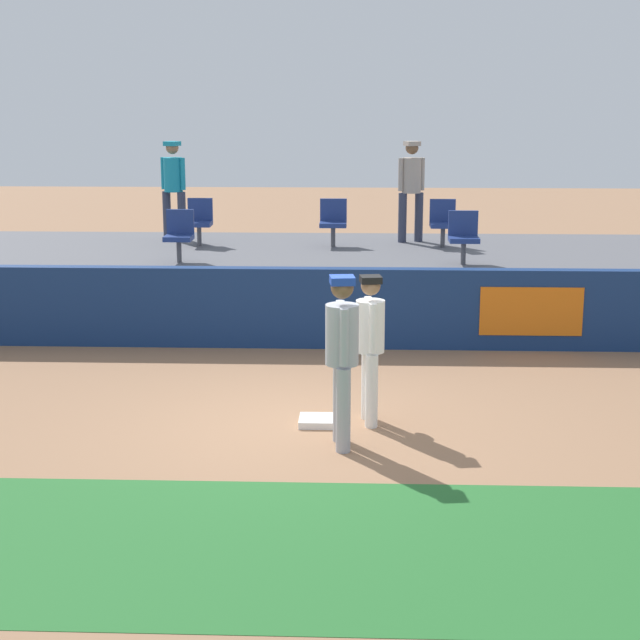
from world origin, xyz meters
The scene contains 14 objects.
ground_plane centered at (0.00, 0.00, 0.00)m, with size 60.00×60.00×0.00m, color #936B4C.
grass_foreground_strip centered at (0.00, -2.98, 0.00)m, with size 18.00×2.80×0.01m, color #26662B.
first_base centered at (0.09, 0.17, 0.04)m, with size 0.40×0.40×0.08m, color white.
player_fielder_home centered at (0.69, 0.27, 0.99)m, with size 0.37×0.56×1.72m.
player_runner_visitor centered at (0.38, -0.53, 1.08)m, with size 0.39×0.52×1.86m.
field_wall centered at (0.02, 3.73, 0.60)m, with size 18.00×0.26×1.20m.
bleacher_platform centered at (0.00, 6.30, 0.52)m, with size 18.00×4.80×1.04m, color #59595E.
seat_front_left centered at (-2.35, 5.17, 1.51)m, with size 0.44×0.44×0.84m.
seat_back_right centered at (2.05, 6.97, 1.51)m, with size 0.46×0.44×0.84m.
seat_back_left centered at (-2.30, 6.97, 1.51)m, with size 0.45×0.44×0.84m.
seat_front_right centered at (2.23, 5.17, 1.51)m, with size 0.47×0.44×0.84m.
seat_back_center centered at (0.10, 6.97, 1.51)m, with size 0.48×0.44×0.84m.
spectator_hooded centered at (1.51, 7.57, 2.10)m, with size 0.49×0.45×1.83m.
spectator_capped centered at (-2.89, 7.71, 2.09)m, with size 0.48×0.45×1.82m.
Camera 1 is at (0.54, -10.58, 3.68)m, focal length 55.37 mm.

